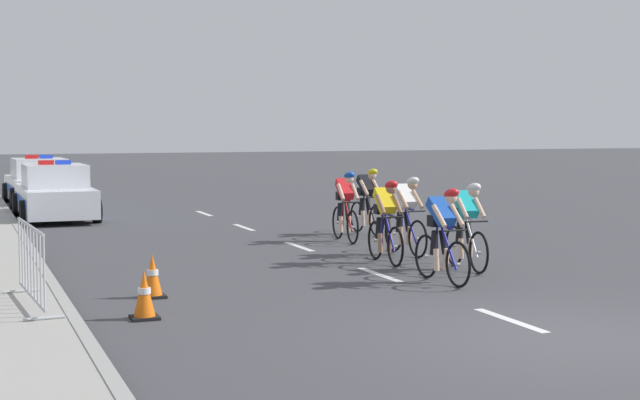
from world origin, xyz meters
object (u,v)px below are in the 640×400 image
(cyclist_fifth, at_px, (345,205))
(crowd_barrier_front, at_px, (31,266))
(traffic_cone_mid, at_px, (153,276))
(cyclist_third, at_px, (386,220))
(police_car_second, at_px, (39,183))
(cyclist_sixth, at_px, (367,200))
(cyclist_lead, at_px, (443,234))
(police_car_nearest, at_px, (55,194))
(cyclist_second, at_px, (467,225))
(cyclist_fourth, at_px, (406,215))
(traffic_cone_near, at_px, (144,295))

(cyclist_fifth, bearing_deg, crowd_barrier_front, -140.09)
(traffic_cone_mid, bearing_deg, cyclist_third, 22.41)
(police_car_second, bearing_deg, traffic_cone_mid, -89.44)
(cyclist_sixth, height_order, police_car_second, police_car_second)
(cyclist_lead, xyz_separation_m, police_car_nearest, (-4.72, 12.89, -0.11))
(cyclist_second, distance_m, cyclist_sixth, 5.63)
(cyclist_second, bearing_deg, cyclist_fourth, 93.52)
(cyclist_third, distance_m, cyclist_fourth, 1.23)
(crowd_barrier_front, relative_size, traffic_cone_mid, 3.63)
(cyclist_fourth, xyz_separation_m, cyclist_sixth, (0.73, 3.50, 0.00))
(cyclist_lead, bearing_deg, cyclist_third, 88.05)
(cyclist_third, bearing_deg, crowd_barrier_front, -158.36)
(cyclist_third, bearing_deg, traffic_cone_mid, -157.59)
(cyclist_sixth, bearing_deg, police_car_second, 119.43)
(cyclist_second, xyz_separation_m, crowd_barrier_front, (-7.33, -1.30, -0.14))
(police_car_second, distance_m, traffic_cone_near, 19.09)
(crowd_barrier_front, bearing_deg, cyclist_third, 21.64)
(cyclist_second, distance_m, traffic_cone_mid, 5.67)
(cyclist_second, height_order, cyclist_third, same)
(traffic_cone_mid, bearing_deg, cyclist_fifth, 44.90)
(police_car_nearest, distance_m, traffic_cone_mid, 12.51)
(cyclist_second, distance_m, traffic_cone_near, 6.40)
(cyclist_second, height_order, traffic_cone_near, cyclist_second)
(crowd_barrier_front, xyz_separation_m, traffic_cone_mid, (1.73, 0.61, -0.34))
(police_car_nearest, distance_m, police_car_second, 5.09)
(cyclist_third, distance_m, cyclist_sixth, 4.66)
(traffic_cone_near, relative_size, traffic_cone_mid, 1.00)
(cyclist_third, bearing_deg, police_car_second, 107.00)
(cyclist_fifth, xyz_separation_m, traffic_cone_near, (-5.60, -6.67, -0.48))
(police_car_nearest, distance_m, traffic_cone_near, 14.00)
(cyclist_fourth, distance_m, traffic_cone_near, 7.28)
(cyclist_lead, height_order, cyclist_second, same)
(cyclist_second, relative_size, crowd_barrier_front, 0.74)
(cyclist_fifth, bearing_deg, traffic_cone_mid, -135.10)
(police_car_second, bearing_deg, traffic_cone_near, -90.68)
(police_car_nearest, bearing_deg, cyclist_second, -63.95)
(police_car_second, distance_m, traffic_cone_mid, 17.60)
(cyclist_fifth, bearing_deg, cyclist_second, -84.91)
(police_car_second, relative_size, traffic_cone_mid, 6.96)
(cyclist_third, xyz_separation_m, police_car_nearest, (-4.80, 10.60, -0.11))
(cyclist_third, bearing_deg, cyclist_lead, -91.95)
(cyclist_second, xyz_separation_m, traffic_cone_mid, (-5.60, -0.69, -0.48))
(cyclist_fifth, bearing_deg, police_car_nearest, 126.29)
(cyclist_second, relative_size, cyclist_fifth, 1.00)
(cyclist_lead, bearing_deg, police_car_second, 104.71)
(traffic_cone_mid, bearing_deg, police_car_second, 90.56)
(crowd_barrier_front, relative_size, traffic_cone_near, 3.63)
(cyclist_second, distance_m, police_car_nearest, 13.15)
(cyclist_second, xyz_separation_m, cyclist_third, (-0.98, 1.22, 0.00))
(police_car_nearest, distance_m, crowd_barrier_front, 13.21)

